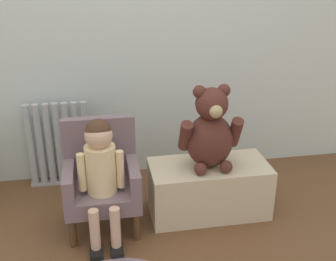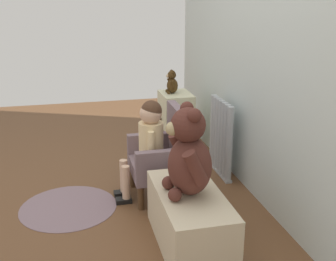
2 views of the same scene
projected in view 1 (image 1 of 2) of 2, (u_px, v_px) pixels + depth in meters
The scene contains 6 objects.
back_wall at pixel (117, 5), 2.71m from camera, with size 3.80×0.05×2.40m, color silver.
radiator at pixel (59, 145), 2.88m from camera, with size 0.43×0.05×0.60m.
child_armchair at pixel (102, 178), 2.44m from camera, with size 0.42×0.36×0.64m.
child_figure at pixel (101, 164), 2.29m from camera, with size 0.25×0.35×0.70m.
low_bench at pixel (209, 188), 2.61m from camera, with size 0.73×0.35×0.33m, color beige.
large_teddy_bear at pixel (210, 132), 2.45m from camera, with size 0.37×0.26×0.51m.
Camera 1 is at (-0.17, -1.60, 1.52)m, focal length 45.00 mm.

